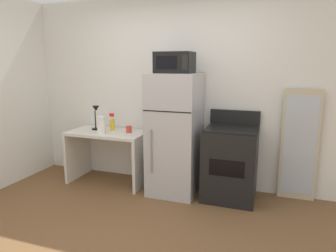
# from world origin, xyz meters

# --- Properties ---
(ground_plane) EXTENTS (12.00, 12.00, 0.00)m
(ground_plane) POSITION_xyz_m (0.00, 0.00, 0.00)
(ground_plane) COLOR brown
(wall_back_white) EXTENTS (5.00, 0.10, 2.60)m
(wall_back_white) POSITION_xyz_m (0.00, 1.70, 1.30)
(wall_back_white) COLOR white
(wall_back_white) RESTS_ON ground
(desk) EXTENTS (1.11, 0.62, 0.75)m
(desk) POSITION_xyz_m (-0.88, 1.32, 0.52)
(desk) COLOR silver
(desk) RESTS_ON ground
(desk_lamp) EXTENTS (0.14, 0.12, 0.35)m
(desk_lamp) POSITION_xyz_m (-1.09, 1.35, 0.99)
(desk_lamp) COLOR black
(desk_lamp) RESTS_ON desk
(paper_towel_roll) EXTENTS (0.11, 0.11, 0.24)m
(paper_towel_roll) POSITION_xyz_m (-0.90, 1.18, 0.87)
(paper_towel_roll) COLOR white
(paper_towel_roll) RESTS_ON desk
(coffee_mug) EXTENTS (0.08, 0.08, 0.09)m
(coffee_mug) POSITION_xyz_m (-0.57, 1.35, 0.80)
(coffee_mug) COLOR #D83F33
(coffee_mug) RESTS_ON desk
(spray_bottle) EXTENTS (0.06, 0.06, 0.25)m
(spray_bottle) POSITION_xyz_m (-0.86, 1.41, 0.85)
(spray_bottle) COLOR yellow
(spray_bottle) RESTS_ON desk
(refrigerator) EXTENTS (0.62, 0.68, 1.58)m
(refrigerator) POSITION_xyz_m (0.13, 1.30, 0.79)
(refrigerator) COLOR #B7B7BC
(refrigerator) RESTS_ON ground
(microwave) EXTENTS (0.46, 0.35, 0.26)m
(microwave) POSITION_xyz_m (0.13, 1.28, 1.71)
(microwave) COLOR black
(microwave) RESTS_ON refrigerator
(oven_range) EXTENTS (0.64, 0.61, 1.10)m
(oven_range) POSITION_xyz_m (0.85, 1.33, 0.47)
(oven_range) COLOR black
(oven_range) RESTS_ON ground
(leaning_mirror) EXTENTS (0.44, 0.03, 1.40)m
(leaning_mirror) POSITION_xyz_m (1.66, 1.59, 0.70)
(leaning_mirror) COLOR #C6B793
(leaning_mirror) RESTS_ON ground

